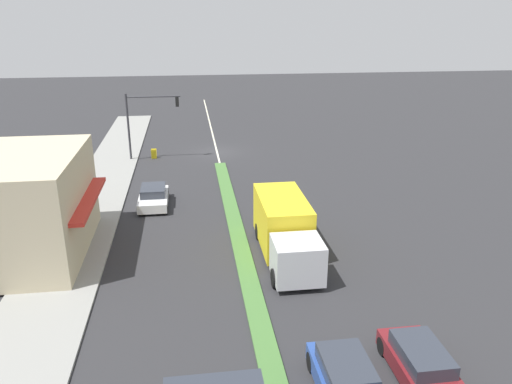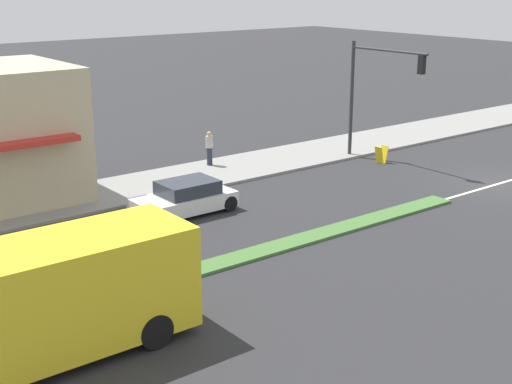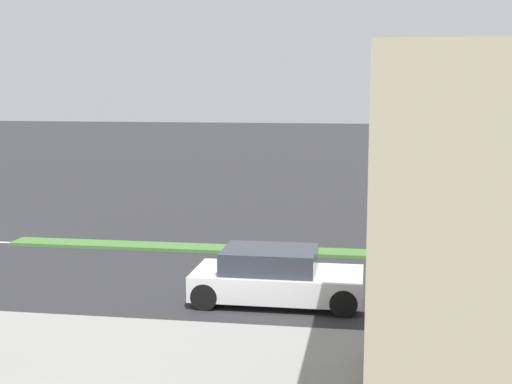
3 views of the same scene
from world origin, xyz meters
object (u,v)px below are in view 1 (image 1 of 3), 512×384
at_px(traffic_signal_main, 145,115).
at_px(van_white, 154,197).
at_px(delivery_truck, 285,229).
at_px(sedan_maroon, 423,367).
at_px(coupe_blue, 347,382).
at_px(pedestrian, 86,174).
at_px(warning_aframe_sign, 154,154).

distance_m(traffic_signal_main, van_white, 11.89).
relative_size(delivery_truck, van_white, 1.93).
bearing_deg(sedan_maroon, coupe_blue, 8.24).
bearing_deg(van_white, traffic_signal_main, -84.35).
height_order(pedestrian, delivery_truck, delivery_truck).
xyz_separation_m(van_white, coupe_blue, (-7.20, 18.78, 0.06)).
xyz_separation_m(delivery_truck, coupe_blue, (0.00, 10.53, -0.80)).
bearing_deg(delivery_truck, coupe_blue, 90.00).
bearing_deg(traffic_signal_main, delivery_truck, 112.99).
height_order(traffic_signal_main, warning_aframe_sign, traffic_signal_main).
height_order(traffic_signal_main, van_white, traffic_signal_main).
bearing_deg(sedan_maroon, traffic_signal_main, -69.49).
xyz_separation_m(pedestrian, warning_aframe_sign, (-4.43, -7.00, -0.55)).
xyz_separation_m(traffic_signal_main, delivery_truck, (-8.32, 19.62, -2.43)).
xyz_separation_m(pedestrian, sedan_maroon, (-15.04, 22.94, -0.34)).
distance_m(warning_aframe_sign, sedan_maroon, 31.76).
distance_m(traffic_signal_main, coupe_blue, 31.44).
height_order(pedestrian, coupe_blue, pedestrian).
relative_size(traffic_signal_main, coupe_blue, 1.38).
bearing_deg(sedan_maroon, pedestrian, -56.75).
bearing_deg(delivery_truck, sedan_maroon, 105.46).
distance_m(pedestrian, van_white, 6.81).
distance_m(warning_aframe_sign, van_white, 11.58).
bearing_deg(traffic_signal_main, sedan_maroon, 110.51).
height_order(pedestrian, van_white, pedestrian).
distance_m(traffic_signal_main, pedestrian, 8.38).
height_order(van_white, sedan_maroon, sedan_maroon).
bearing_deg(van_white, sedan_maroon, 118.56).
bearing_deg(warning_aframe_sign, sedan_maroon, 109.50).
distance_m(van_white, coupe_blue, 20.11).
distance_m(warning_aframe_sign, coupe_blue, 31.33).
distance_m(delivery_truck, coupe_blue, 10.56).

